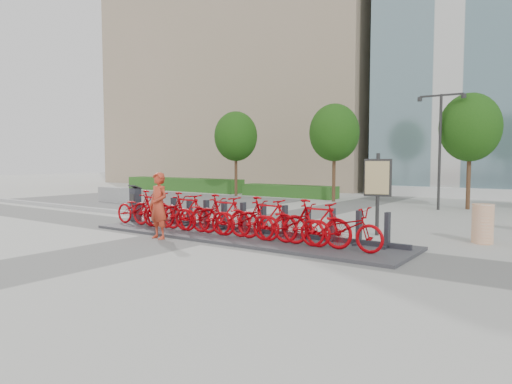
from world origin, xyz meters
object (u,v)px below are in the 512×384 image
Objects in this scene: construction_barrel at (483,224)px; map_sign at (378,181)px; worker_red at (158,206)px; kiosk at (135,204)px; jersey_barrier at (113,195)px; bike_0 at (138,209)px.

construction_barrel is 2.93m from map_sign.
construction_barrel is at bearing 37.63° from worker_red.
kiosk reaches higher than jersey_barrier.
kiosk is at bearing 157.48° from worker_red.
jersey_barrier is (-17.74, 1.88, -0.13)m from construction_barrel.
worker_red is 12.12m from jersey_barrier.
kiosk is 10.74m from construction_barrel.
map_sign reaches higher than worker_red.
worker_red is at bearing -157.38° from map_sign.
kiosk reaches higher than construction_barrel.
construction_barrel is (9.60, 3.32, -0.08)m from bike_0.
bike_0 is at bearing 159.92° from worker_red.
kiosk is 3.42m from worker_red.
construction_barrel is (7.40, 4.43, -0.40)m from worker_red.
worker_red is (2.20, -1.11, 0.33)m from bike_0.
kiosk is (-0.78, 0.56, 0.09)m from bike_0.
bike_0 is 2.49m from worker_red.
construction_barrel is at bearing -10.39° from map_sign.
map_sign is (6.89, 2.95, 0.97)m from bike_0.
bike_0 is 9.66m from jersey_barrier.
bike_0 is 7.56m from map_sign.
kiosk is 8.09m from map_sign.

